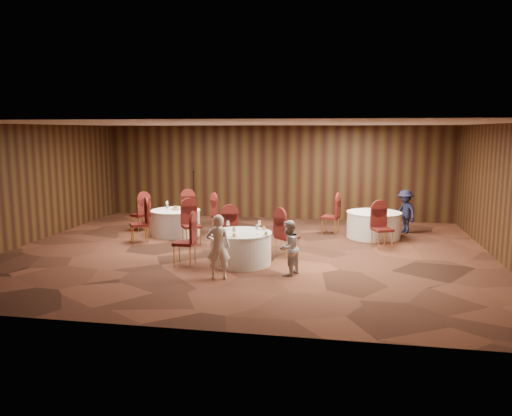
% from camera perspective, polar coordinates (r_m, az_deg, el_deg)
% --- Properties ---
extents(ground, '(12.00, 12.00, 0.00)m').
position_cam_1_polar(ground, '(12.62, -1.06, -5.05)').
color(ground, black).
rests_on(ground, ground).
extents(room_shell, '(12.00, 12.00, 12.00)m').
position_cam_1_polar(room_shell, '(12.29, -1.08, 3.87)').
color(room_shell, silver).
rests_on(room_shell, ground).
extents(table_main, '(1.42, 1.42, 0.74)m').
position_cam_1_polar(table_main, '(11.46, -1.76, -4.57)').
color(table_main, white).
rests_on(table_main, ground).
extents(table_left, '(1.43, 1.43, 0.74)m').
position_cam_1_polar(table_left, '(14.76, -9.15, -1.63)').
color(table_left, white).
rests_on(table_left, ground).
extents(table_right, '(1.54, 1.54, 0.74)m').
position_cam_1_polar(table_right, '(14.62, 13.29, -1.85)').
color(table_right, white).
rests_on(table_right, ground).
extents(chairs_main, '(2.87, 1.98, 1.00)m').
position_cam_1_polar(chairs_main, '(12.05, -2.56, -3.29)').
color(chairs_main, '#3F0F0C').
rests_on(chairs_main, ground).
extents(chairs_left, '(3.22, 3.11, 1.00)m').
position_cam_1_polar(chairs_left, '(14.77, -9.07, -1.13)').
color(chairs_left, '#3F0F0C').
rests_on(chairs_left, ground).
extents(chairs_right, '(2.04, 2.30, 1.00)m').
position_cam_1_polar(chairs_right, '(14.14, 11.21, -1.63)').
color(chairs_right, '#3F0F0C').
rests_on(chairs_right, ground).
extents(tabletop_main, '(1.15, 1.05, 0.22)m').
position_cam_1_polar(tabletop_main, '(11.23, -1.11, -2.39)').
color(tabletop_main, silver).
rests_on(tabletop_main, table_main).
extents(tabletop_left, '(0.90, 0.86, 0.22)m').
position_cam_1_polar(tabletop_left, '(14.68, -9.18, 0.08)').
color(tabletop_left, silver).
rests_on(tabletop_left, table_left).
extents(tabletop_right, '(0.08, 0.08, 0.22)m').
position_cam_1_polar(tabletop_right, '(14.34, 14.09, 0.03)').
color(tabletop_right, silver).
rests_on(tabletop_right, table_right).
extents(mic_stand, '(0.24, 0.24, 1.68)m').
position_cam_1_polar(mic_stand, '(17.22, -7.09, 0.32)').
color(mic_stand, black).
rests_on(mic_stand, ground).
extents(woman_a, '(0.53, 0.39, 1.35)m').
position_cam_1_polar(woman_a, '(10.29, -4.33, -4.44)').
color(woman_a, white).
rests_on(woman_a, ground).
extents(woman_b, '(0.64, 0.70, 1.18)m').
position_cam_1_polar(woman_b, '(10.54, 3.70, -4.58)').
color(woman_b, '#BBBBC1').
rests_on(woman_b, ground).
extents(man_c, '(0.86, 0.96, 1.30)m').
position_cam_1_polar(man_c, '(15.47, 16.67, -0.39)').
color(man_c, black).
rests_on(man_c, ground).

